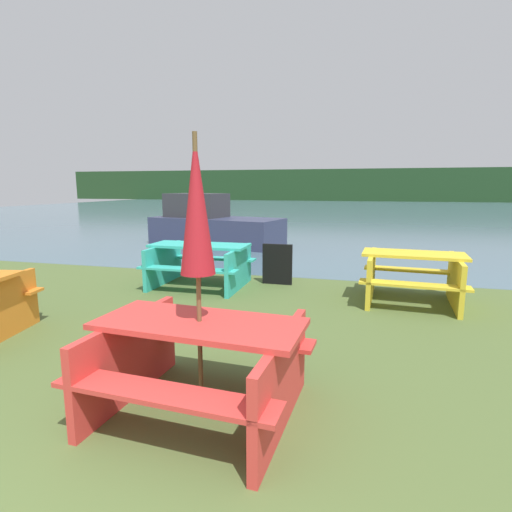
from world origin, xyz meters
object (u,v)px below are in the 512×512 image
(picnic_table_red, at_px, (200,358))
(signboard, at_px, (277,264))
(picnic_table_yellow, at_px, (412,274))
(umbrella_crimson, at_px, (196,208))
(picnic_table_teal, at_px, (200,261))
(boat, at_px, (212,225))
(umbrella_white, at_px, (198,197))

(picnic_table_red, height_order, signboard, picnic_table_red)
(picnic_table_red, relative_size, picnic_table_yellow, 1.06)
(picnic_table_yellow, relative_size, umbrella_crimson, 0.74)
(picnic_table_teal, bearing_deg, signboard, 21.20)
(picnic_table_yellow, height_order, boat, boat)
(picnic_table_yellow, xyz_separation_m, picnic_table_teal, (-3.60, 0.13, 0.00))
(picnic_table_yellow, height_order, umbrella_crimson, umbrella_crimson)
(boat, bearing_deg, picnic_table_teal, -59.21)
(signboard, bearing_deg, picnic_table_yellow, -15.86)
(picnic_table_yellow, xyz_separation_m, signboard, (-2.28, 0.65, -0.09))
(umbrella_crimson, bearing_deg, picnic_table_red, 82.87)
(picnic_table_red, xyz_separation_m, signboard, (-0.27, 4.36, -0.08))
(umbrella_white, distance_m, signboard, 1.88)
(picnic_table_teal, distance_m, boat, 5.46)
(picnic_table_yellow, bearing_deg, boat, 135.11)
(picnic_table_red, xyz_separation_m, umbrella_white, (-1.60, 3.84, 1.16))
(picnic_table_teal, distance_m, umbrella_crimson, 4.33)
(picnic_table_yellow, distance_m, picnic_table_teal, 3.60)
(picnic_table_yellow, height_order, picnic_table_teal, picnic_table_yellow)
(boat, relative_size, signboard, 5.82)
(signboard, bearing_deg, boat, 123.24)
(umbrella_crimson, xyz_separation_m, signboard, (-0.27, 4.36, -1.27))
(picnic_table_red, height_order, umbrella_white, umbrella_white)
(picnic_table_red, xyz_separation_m, picnic_table_teal, (-1.60, 3.84, 0.01))
(picnic_table_red, distance_m, signboard, 4.37)
(boat, bearing_deg, picnic_table_yellow, -32.57)
(picnic_table_yellow, xyz_separation_m, umbrella_white, (-3.60, 0.13, 1.15))
(umbrella_crimson, xyz_separation_m, boat, (-3.33, 9.02, -1.05))
(boat, bearing_deg, signboard, -44.45)
(umbrella_white, bearing_deg, signboard, 21.20)
(picnic_table_yellow, height_order, umbrella_white, umbrella_white)
(picnic_table_teal, height_order, signboard, picnic_table_teal)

